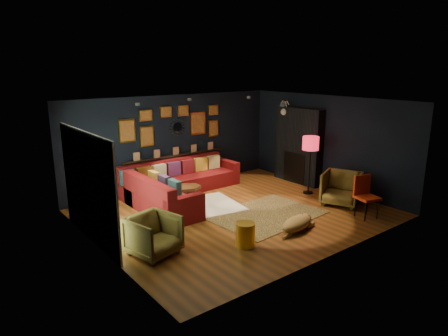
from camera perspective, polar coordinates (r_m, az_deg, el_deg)
floor at (r=9.48m, az=1.74°, el=-6.42°), size 6.50×6.50×0.00m
room_walls at (r=9.04m, az=1.81°, el=3.06°), size 6.50×6.50×6.50m
sectional at (r=10.45m, az=-7.21°, el=-2.66°), size 3.41×2.69×0.86m
ledge at (r=11.32m, az=-6.90°, el=1.81°), size 3.20×0.12×0.04m
gallery_wall at (r=11.19m, az=-7.19°, el=6.27°), size 3.15×0.04×1.02m
sunburst_mirror at (r=11.27m, az=-6.69°, el=5.79°), size 0.47×0.16×0.47m
fireplace at (r=11.90m, az=10.54°, el=2.79°), size 0.31×1.60×2.20m
deer_head at (r=12.11m, az=9.14°, el=7.99°), size 0.50×0.28×0.45m
sliding_door at (r=8.13m, az=-18.82°, el=-2.60°), size 0.06×2.80×2.20m
ceiling_spots at (r=9.52m, az=-1.25°, el=9.53°), size 3.30×2.50×0.06m
shag_rug at (r=9.81m, az=-4.12°, el=-5.64°), size 2.36×1.88×0.03m
leopard_rug at (r=9.40m, az=6.06°, el=-6.64°), size 2.66×2.00×0.01m
coffee_table at (r=10.17m, az=-5.36°, el=-3.02°), size 0.90×0.78×0.38m
pouf at (r=9.87m, az=-9.20°, el=-4.51°), size 0.53×0.53×0.35m
armchair_left at (r=7.46m, az=-10.05°, el=-9.19°), size 0.97×0.93×0.83m
armchair_right at (r=10.33m, az=16.42°, el=-2.60°), size 1.12×1.15×0.91m
gold_stool at (r=7.75m, az=3.07°, el=-9.48°), size 0.38×0.38×0.47m
orange_chair at (r=9.63m, az=19.49°, el=-3.36°), size 0.56×0.56×0.96m
floor_lamp at (r=10.80m, az=12.26°, el=3.10°), size 0.43×0.43×1.57m
dog at (r=8.57m, az=10.39°, el=-7.44°), size 1.37×0.87×0.40m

